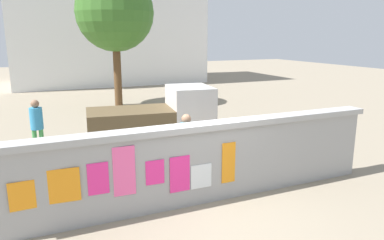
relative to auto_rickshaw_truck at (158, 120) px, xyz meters
name	(u,v)px	position (x,y,z in m)	size (l,w,h in m)	color
ground	(118,120)	(-0.24, 4.31, -0.90)	(60.00, 60.00, 0.00)	gray
poster_wall	(204,162)	(-0.25, -3.69, -0.06)	(8.09, 0.42, 1.63)	#9A9A9A
auto_rickshaw_truck	(158,120)	(0.00, 0.00, 0.00)	(3.76, 1.95, 1.85)	black
motorcycle	(283,139)	(3.06, -1.95, -0.44)	(1.90, 0.56, 0.87)	black
person_walking	(37,122)	(-3.27, 0.68, 0.09)	(0.41, 0.41, 1.62)	#3F994C
person_bystander	(186,142)	(-0.23, -2.69, 0.09)	(0.37, 0.37, 1.62)	#338CBF
tree_roadside	(115,13)	(0.50, 7.49, 3.45)	(3.61, 3.61, 6.18)	brown
building_background	(106,16)	(1.98, 17.24, 3.82)	(13.17, 7.05, 9.40)	white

